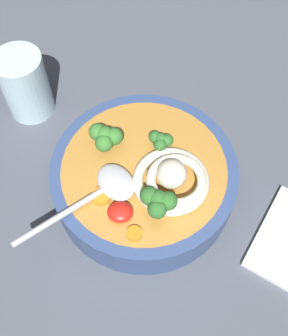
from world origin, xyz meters
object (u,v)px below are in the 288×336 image
object	(u,v)px
soup_spoon	(107,188)
drinking_glass	(25,85)
noodle_pile	(173,179)
soup_bowl	(144,179)

from	to	relation	value
soup_spoon	drinking_glass	bearing A→B (deg)	-89.11
noodle_pile	drinking_glass	world-z (taller)	drinking_glass
soup_spoon	drinking_glass	xyz separation A→B (cm)	(-15.37, 17.58, -1.57)
soup_bowl	noodle_pile	distance (cm)	6.32
soup_bowl	drinking_glass	xyz separation A→B (cm)	(-19.88, 13.76, 2.29)
noodle_pile	drinking_glass	xyz separation A→B (cm)	(-23.81, 15.91, -2.17)
soup_bowl	drinking_glass	distance (cm)	24.29
soup_bowl	soup_spoon	bearing A→B (deg)	-139.74
noodle_pile	soup_spoon	distance (cm)	8.62
soup_spoon	noodle_pile	bearing A→B (deg)	150.98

